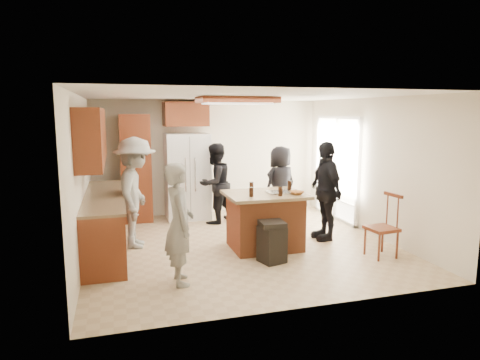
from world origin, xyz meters
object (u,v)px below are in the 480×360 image
object	(u,v)px
trash_bin	(272,242)
spindle_chair	(383,228)
person_counter	(136,193)
person_front_left	(179,224)
refrigerator	(187,176)
person_behind_left	(215,183)
person_behind_right	(280,185)
person_side_right	(325,191)
kitchen_island	(265,220)

from	to	relation	value
trash_bin	spindle_chair	world-z (taller)	spindle_chair
person_counter	trash_bin	distance (m)	2.41
person_front_left	refrigerator	xyz separation A→B (m)	(0.68, 3.47, 0.10)
person_behind_left	person_behind_right	bearing A→B (deg)	131.16
person_behind_right	person_front_left	bearing A→B (deg)	26.28
person_behind_left	trash_bin	bearing A→B (deg)	62.45
person_side_right	person_behind_left	bearing A→B (deg)	-133.38
person_front_left	trash_bin	world-z (taller)	person_front_left
person_counter	refrigerator	world-z (taller)	person_counter
person_behind_left	person_behind_right	size ratio (longest dim) A/B	1.04
person_counter	kitchen_island	bearing A→B (deg)	-98.82
person_front_left	refrigerator	size ratio (longest dim) A/B	0.89
person_behind_right	kitchen_island	bearing A→B (deg)	39.68
person_side_right	spindle_chair	xyz separation A→B (m)	(0.42, -1.12, -0.42)
person_front_left	person_counter	size ratio (longest dim) A/B	0.87
person_counter	person_behind_left	bearing A→B (deg)	-44.66
person_behind_left	spindle_chair	world-z (taller)	person_behind_left
person_front_left	person_behind_right	world-z (taller)	person_front_left
person_behind_right	person_counter	size ratio (longest dim) A/B	0.85
person_behind_right	spindle_chair	distance (m)	2.55
trash_bin	person_front_left	bearing A→B (deg)	-164.45
person_behind_left	spindle_chair	distance (m)	3.44
person_front_left	person_behind_right	distance (m)	3.54
person_front_left	person_behind_right	xyz separation A→B (m)	(2.43, 2.58, -0.02)
kitchen_island	person_behind_right	bearing A→B (deg)	60.04
person_side_right	trash_bin	bearing A→B (deg)	-54.56
refrigerator	spindle_chair	world-z (taller)	refrigerator
person_front_left	spindle_chair	bearing A→B (deg)	-88.15
spindle_chair	person_behind_right	bearing A→B (deg)	107.26
person_behind_left	person_side_right	distance (m)	2.30
person_front_left	person_counter	xyz separation A→B (m)	(-0.47, 1.75, 0.12)
person_side_right	refrigerator	size ratio (longest dim) A/B	0.97
person_counter	refrigerator	bearing A→B (deg)	-23.96
person_behind_left	person_behind_right	distance (m)	1.33
person_counter	spindle_chair	size ratio (longest dim) A/B	1.85
refrigerator	spindle_chair	xyz separation A→B (m)	(2.51, -3.32, -0.45)
trash_bin	kitchen_island	bearing A→B (deg)	79.52
refrigerator	trash_bin	world-z (taller)	refrigerator
person_behind_right	person_counter	xyz separation A→B (m)	(-2.90, -0.83, 0.14)
person_behind_right	person_side_right	distance (m)	1.34
refrigerator	person_counter	bearing A→B (deg)	-123.51
person_counter	spindle_chair	world-z (taller)	person_counter
person_front_left	kitchen_island	world-z (taller)	person_front_left
kitchen_island	spindle_chair	world-z (taller)	spindle_chair
person_behind_left	refrigerator	size ratio (longest dim) A/B	0.90
person_side_right	spindle_chair	distance (m)	1.27
person_side_right	spindle_chair	size ratio (longest dim) A/B	1.75
refrigerator	kitchen_island	size ratio (longest dim) A/B	1.41
spindle_chair	kitchen_island	bearing A→B (deg)	150.54
trash_bin	refrigerator	bearing A→B (deg)	103.98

